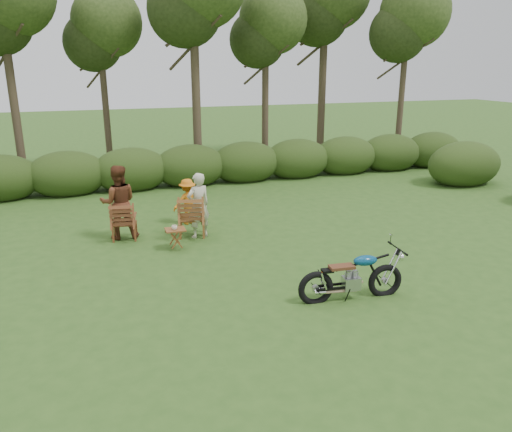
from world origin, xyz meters
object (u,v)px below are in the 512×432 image
object	(u,v)px
adult_b	(122,238)
child	(189,223)
adult_a	(199,237)
lawn_chair_left	(126,239)
lawn_chair_right	(193,236)
side_table	(176,239)
motorcycle	(350,298)
cup	(174,228)

from	to	relation	value
adult_b	child	distance (m)	1.86
adult_a	child	xyz separation A→B (m)	(-0.04, 1.13, 0.00)
lawn_chair_left	child	xyz separation A→B (m)	(1.68, 0.69, 0.00)
lawn_chair_right	side_table	distance (m)	0.98
motorcycle	adult_a	size ratio (longest dim) A/B	1.17
side_table	adult_b	size ratio (longest dim) A/B	0.27
lawn_chair_left	adult_b	bearing A→B (deg)	-43.86
side_table	lawn_chair_right	bearing A→B (deg)	55.05
lawn_chair_right	adult_b	distance (m)	1.71
cup	adult_b	bearing A→B (deg)	131.67
lawn_chair_left	side_table	world-z (taller)	side_table
side_table	adult_a	distance (m)	0.96
lawn_chair_right	child	size ratio (longest dim) A/B	0.86
child	lawn_chair_right	bearing A→B (deg)	72.94
adult_b	child	world-z (taller)	adult_b
cup	lawn_chair_left	bearing A→B (deg)	132.17
lawn_chair_left	cup	world-z (taller)	cup
motorcycle	adult_b	distance (m)	5.92
cup	adult_b	world-z (taller)	adult_b
cup	side_table	bearing A→B (deg)	58.81
motorcycle	side_table	xyz separation A→B (m)	(-2.52, 3.49, 0.24)
side_table	adult_a	bearing A→B (deg)	42.79
adult_a	child	world-z (taller)	adult_a
child	adult_a	bearing A→B (deg)	80.86
child	lawn_chair_left	bearing A→B (deg)	11.30
adult_a	child	size ratio (longest dim) A/B	1.32
motorcycle	child	bearing A→B (deg)	115.11
lawn_chair_left	adult_a	size ratio (longest dim) A/B	0.59
side_table	cup	size ratio (longest dim) A/B	3.83
cup	adult_a	world-z (taller)	adult_a
cup	child	distance (m)	1.99
side_table	adult_a	world-z (taller)	adult_a
child	side_table	bearing A→B (deg)	58.81
lawn_chair_right	adult_b	bearing A→B (deg)	-0.03
side_table	cup	xyz separation A→B (m)	(-0.02, -0.04, 0.29)
lawn_chair_right	lawn_chair_left	size ratio (longest dim) A/B	1.11
side_table	motorcycle	bearing A→B (deg)	-54.22
lawn_chair_left	child	world-z (taller)	child
cup	child	size ratio (longest dim) A/B	0.10
lawn_chair_right	adult_a	distance (m)	0.20
side_table	adult_a	xyz separation A→B (m)	(0.68, 0.63, -0.24)
lawn_chair_left	adult_a	distance (m)	1.77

